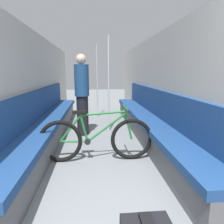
{
  "coord_description": "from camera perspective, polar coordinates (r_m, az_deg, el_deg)",
  "views": [
    {
      "loc": [
        -0.1,
        -0.66,
        1.34
      ],
      "look_at": [
        0.3,
        3.7,
        0.46
      ],
      "focal_mm": 32.0,
      "sensor_mm": 36.0,
      "label": 1
    }
  ],
  "objects": [
    {
      "name": "grab_pole_far",
      "position": [
        5.99,
        -4.25,
        8.29
      ],
      "size": [
        0.08,
        0.08,
        2.1
      ],
      "color": "gray",
      "rests_on": "ground"
    },
    {
      "name": "grab_pole_near",
      "position": [
        4.44,
        -0.97,
        7.26
      ],
      "size": [
        0.08,
        0.08,
        2.1
      ],
      "color": "gray",
      "rests_on": "ground"
    },
    {
      "name": "passenger_standing",
      "position": [
        4.26,
        -8.56,
        5.04
      ],
      "size": [
        0.3,
        0.3,
        1.7
      ],
      "rotation": [
        0.0,
        0.0,
        -0.29
      ],
      "color": "black",
      "rests_on": "ground"
    },
    {
      "name": "bicycle",
      "position": [
        3.06,
        -4.48,
        -7.7
      ],
      "size": [
        1.73,
        0.46,
        0.84
      ],
      "rotation": [
        0.0,
        0.0,
        -0.24
      ],
      "color": "black",
      "rests_on": "ground"
    },
    {
      "name": "wall_right",
      "position": [
        3.99,
        14.88,
        6.96
      ],
      "size": [
        0.1,
        9.34,
        2.12
      ],
      "primitive_type": "cube",
      "color": "beige",
      "rests_on": "ground"
    },
    {
      "name": "wall_left",
      "position": [
        3.92,
        -22.72,
        6.4
      ],
      "size": [
        0.1,
        9.34,
        2.12
      ],
      "primitive_type": "cube",
      "color": "beige",
      "rests_on": "ground"
    },
    {
      "name": "bench_seat_row_right",
      "position": [
        4.12,
        10.48,
        -3.2
      ],
      "size": [
        0.48,
        5.13,
        1.0
      ],
      "color": "#5B5B60",
      "rests_on": "ground"
    },
    {
      "name": "bench_seat_row_left",
      "position": [
        4.07,
        -18.02,
        -3.76
      ],
      "size": [
        0.48,
        5.13,
        1.0
      ],
      "color": "#5B5B60",
      "rests_on": "ground"
    }
  ]
}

